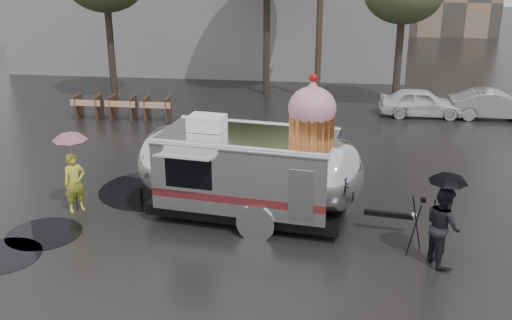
# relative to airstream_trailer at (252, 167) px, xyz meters

# --- Properties ---
(ground) EXTENTS (120.00, 120.00, 0.00)m
(ground) POSITION_rel_airstream_trailer_xyz_m (-1.08, -1.13, -1.45)
(ground) COLOR black
(ground) RESTS_ON ground
(puddles) EXTENTS (4.95, 6.92, 0.01)m
(puddles) POSITION_rel_airstream_trailer_xyz_m (-4.19, -0.07, -1.45)
(puddles) COLOR black
(puddles) RESTS_ON ground
(utility_pole) EXTENTS (1.60, 0.28, 9.00)m
(utility_pole) POSITION_rel_airstream_trailer_xyz_m (1.42, 12.87, 3.17)
(utility_pole) COLOR #473323
(utility_pole) RESTS_ON ground
(barricade_row) EXTENTS (4.30, 0.80, 1.00)m
(barricade_row) POSITION_rel_airstream_trailer_xyz_m (-6.63, 8.83, -0.93)
(barricade_row) COLOR #473323
(barricade_row) RESTS_ON ground
(airstream_trailer) EXTENTS (7.64, 3.23, 4.14)m
(airstream_trailer) POSITION_rel_airstream_trailer_xyz_m (0.00, 0.00, 0.00)
(airstream_trailer) COLOR silver
(airstream_trailer) RESTS_ON ground
(person_left) EXTENTS (0.71, 0.70, 1.67)m
(person_left) POSITION_rel_airstream_trailer_xyz_m (-4.92, -0.17, -0.62)
(person_left) COLOR gold
(person_left) RESTS_ON ground
(umbrella_pink) EXTENTS (1.14, 1.14, 2.33)m
(umbrella_pink) POSITION_rel_airstream_trailer_xyz_m (-4.92, -0.17, 0.48)
(umbrella_pink) COLOR pink
(umbrella_pink) RESTS_ON ground
(person_right) EXTENTS (0.76, 1.03, 1.91)m
(person_right) POSITION_rel_airstream_trailer_xyz_m (4.67, -1.93, -0.50)
(person_right) COLOR black
(person_right) RESTS_ON ground
(umbrella_black) EXTENTS (1.07, 1.07, 2.28)m
(umbrella_black) POSITION_rel_airstream_trailer_xyz_m (4.67, -1.93, 0.46)
(umbrella_black) COLOR black
(umbrella_black) RESTS_ON ground
(tripod) EXTENTS (0.60, 0.60, 1.51)m
(tripod) POSITION_rel_airstream_trailer_xyz_m (4.23, -1.61, -0.56)
(tripod) COLOR black
(tripod) RESTS_ON ground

